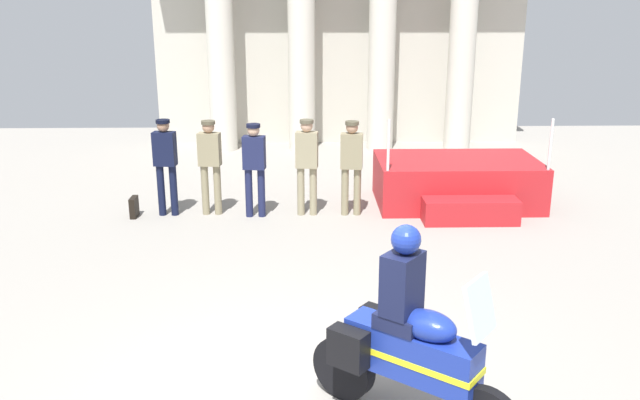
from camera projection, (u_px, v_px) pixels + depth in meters
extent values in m
plane|color=gray|center=(301.00, 398.00, 6.52)|extent=(28.29, 28.29, 0.00)
cube|color=beige|center=(340.00, 30.00, 17.24)|extent=(9.51, 0.30, 5.81)
cylinder|color=beige|center=(220.00, 43.00, 16.36)|extent=(0.66, 0.66, 5.30)
cylinder|color=beige|center=(301.00, 43.00, 16.40)|extent=(0.66, 0.66, 5.30)
cylinder|color=beige|center=(382.00, 43.00, 16.45)|extent=(0.66, 0.66, 5.30)
cylinder|color=beige|center=(462.00, 43.00, 16.49)|extent=(0.66, 0.66, 5.30)
cube|color=#B21E23|center=(456.00, 181.00, 12.55)|extent=(2.96, 1.80, 0.85)
cube|color=#B21E23|center=(470.00, 211.00, 11.51)|extent=(1.63, 0.50, 0.43)
cylinder|color=silver|center=(388.00, 145.00, 11.48)|extent=(0.05, 0.05, 0.90)
cylinder|color=silver|center=(551.00, 144.00, 11.54)|extent=(0.05, 0.05, 0.90)
cylinder|color=black|center=(161.00, 190.00, 11.85)|extent=(0.13, 0.13, 0.91)
cylinder|color=black|center=(174.00, 190.00, 11.85)|extent=(0.13, 0.13, 0.91)
cube|color=black|center=(165.00, 149.00, 11.63)|extent=(0.40, 0.26, 0.59)
sphere|color=#997056|center=(163.00, 126.00, 11.51)|extent=(0.21, 0.21, 0.21)
cylinder|color=black|center=(163.00, 121.00, 11.49)|extent=(0.24, 0.24, 0.06)
cylinder|color=#847A5B|center=(205.00, 190.00, 11.90)|extent=(0.13, 0.13, 0.90)
cylinder|color=#847A5B|center=(218.00, 190.00, 11.90)|extent=(0.13, 0.13, 0.90)
cube|color=#847A5B|center=(209.00, 149.00, 11.69)|extent=(0.40, 0.26, 0.58)
sphere|color=tan|center=(208.00, 127.00, 11.57)|extent=(0.21, 0.21, 0.21)
cylinder|color=#4F4937|center=(208.00, 122.00, 11.55)|extent=(0.24, 0.24, 0.06)
cylinder|color=#191E42|center=(249.00, 193.00, 11.78)|extent=(0.13, 0.13, 0.87)
cylinder|color=#191E42|center=(261.00, 193.00, 11.78)|extent=(0.13, 0.13, 0.87)
cube|color=#191E42|center=(254.00, 153.00, 11.57)|extent=(0.40, 0.26, 0.57)
sphere|color=tan|center=(253.00, 130.00, 11.46)|extent=(0.21, 0.21, 0.21)
cylinder|color=black|center=(253.00, 126.00, 11.43)|extent=(0.24, 0.24, 0.06)
cylinder|color=gray|center=(301.00, 191.00, 11.87)|extent=(0.13, 0.13, 0.87)
cylinder|color=gray|center=(313.00, 191.00, 11.88)|extent=(0.13, 0.13, 0.87)
cube|color=gray|center=(307.00, 150.00, 11.66)|extent=(0.40, 0.26, 0.63)
sphere|color=tan|center=(307.00, 126.00, 11.53)|extent=(0.21, 0.21, 0.21)
cylinder|color=brown|center=(307.00, 121.00, 11.51)|extent=(0.24, 0.24, 0.06)
cylinder|color=#847A5B|center=(345.00, 192.00, 11.87)|extent=(0.13, 0.13, 0.86)
cylinder|color=#847A5B|center=(357.00, 192.00, 11.88)|extent=(0.13, 0.13, 0.86)
cube|color=#847A5B|center=(352.00, 151.00, 11.66)|extent=(0.40, 0.26, 0.62)
sphere|color=tan|center=(352.00, 128.00, 11.54)|extent=(0.21, 0.21, 0.21)
cylinder|color=#4F4937|center=(352.00, 123.00, 11.52)|extent=(0.24, 0.24, 0.06)
cylinder|color=black|center=(344.00, 367.00, 6.45)|extent=(0.59, 0.50, 0.64)
cube|color=navy|center=(411.00, 353.00, 5.92)|extent=(1.17, 1.02, 0.44)
ellipsoid|color=navy|center=(428.00, 325.00, 5.74)|extent=(0.61, 0.57, 0.26)
cube|color=yellow|center=(411.00, 355.00, 5.93)|extent=(1.20, 1.04, 0.06)
cube|color=silver|center=(480.00, 308.00, 5.40)|extent=(0.37, 0.41, 0.47)
cube|color=black|center=(379.00, 326.00, 6.41)|extent=(0.39, 0.36, 0.36)
cube|color=black|center=(348.00, 348.00, 6.01)|extent=(0.39, 0.36, 0.36)
cube|color=#141938|center=(401.00, 320.00, 5.91)|extent=(0.52, 0.51, 0.14)
cube|color=#141938|center=(402.00, 283.00, 5.81)|extent=(0.43, 0.44, 0.56)
sphere|color=navy|center=(406.00, 240.00, 5.67)|extent=(0.26, 0.26, 0.26)
cube|color=black|center=(134.00, 207.00, 11.83)|extent=(0.10, 0.32, 0.36)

